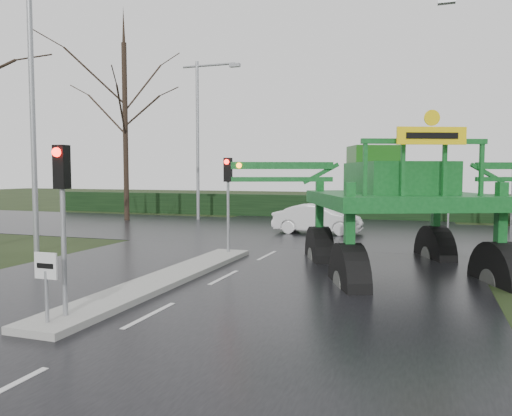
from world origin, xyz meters
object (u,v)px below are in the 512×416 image
(street_light_left_near, at_px, (38,91))
(traffic_signal_far, at_px, (449,180))
(traffic_signal_mid, at_px, (228,184))
(street_light_left_far, at_px, (202,126))
(white_sedan, at_px, (317,234))
(crop_sprayer, at_px, (347,183))
(street_light_right, at_px, (509,93))
(traffic_signal_near, at_px, (62,193))
(keep_left_sign, at_px, (46,276))

(street_light_left_near, bearing_deg, traffic_signal_far, 43.63)
(traffic_signal_mid, xyz_separation_m, street_light_left_far, (-6.89, 12.51, 3.40))
(white_sedan, bearing_deg, street_light_left_near, 136.66)
(crop_sprayer, bearing_deg, street_light_right, 34.81)
(street_light_right, height_order, crop_sprayer, street_light_right)
(street_light_left_far, bearing_deg, street_light_left_near, -90.00)
(traffic_signal_near, bearing_deg, crop_sprayer, 49.23)
(street_light_left_near, xyz_separation_m, street_light_left_far, (0.00, 14.00, 0.00))
(traffic_signal_near, distance_m, traffic_signal_mid, 8.50)
(traffic_signal_near, bearing_deg, street_light_right, 53.87)
(traffic_signal_mid, distance_m, crop_sprayer, 5.60)
(street_light_left_far, bearing_deg, street_light_right, -26.02)
(white_sedan, bearing_deg, keep_left_sign, 174.05)
(traffic_signal_near, xyz_separation_m, white_sedan, (1.61, 16.16, -2.59))
(street_light_left_near, distance_m, street_light_right, 17.45)
(street_light_left_far, bearing_deg, white_sedan, -29.71)
(traffic_signal_mid, distance_m, street_light_left_near, 7.83)
(crop_sprayer, bearing_deg, street_light_left_far, 103.89)
(street_light_left_far, xyz_separation_m, white_sedan, (8.50, -4.85, -5.99))
(crop_sprayer, bearing_deg, traffic_signal_near, -153.56)
(traffic_signal_far, bearing_deg, traffic_signal_near, 69.64)
(street_light_right, relative_size, white_sedan, 2.32)
(traffic_signal_near, height_order, traffic_signal_mid, same)
(white_sedan, bearing_deg, street_light_right, -112.18)
(street_light_left_near, height_order, street_light_right, same)
(crop_sprayer, bearing_deg, keep_left_sign, -151.13)
(keep_left_sign, height_order, crop_sprayer, crop_sprayer)
(traffic_signal_far, height_order, crop_sprayer, crop_sprayer)
(keep_left_sign, height_order, street_light_left_near, street_light_left_near)
(street_light_right, distance_m, crop_sprayer, 9.53)
(keep_left_sign, distance_m, crop_sprayer, 7.75)
(street_light_left_near, bearing_deg, traffic_signal_mid, 12.21)
(traffic_signal_near, relative_size, traffic_signal_mid, 1.00)
(street_light_left_near, distance_m, crop_sprayer, 12.14)
(traffic_signal_far, height_order, street_light_left_near, street_light_left_near)
(traffic_signal_far, relative_size, street_light_left_far, 0.35)
(street_light_right, xyz_separation_m, street_light_left_far, (-16.39, 8.00, 0.00))
(keep_left_sign, xyz_separation_m, white_sedan, (1.61, 16.65, -1.06))
(keep_left_sign, distance_m, traffic_signal_far, 22.93)
(traffic_signal_far, height_order, street_light_right, street_light_right)
(traffic_signal_near, bearing_deg, white_sedan, 84.31)
(street_light_left_near, distance_m, white_sedan, 13.85)
(traffic_signal_near, bearing_deg, street_light_left_near, 134.53)
(street_light_left_near, relative_size, white_sedan, 2.32)
(keep_left_sign, relative_size, street_light_right, 0.14)
(street_light_right, bearing_deg, street_light_left_far, 153.98)
(traffic_signal_near, distance_m, street_light_right, 16.46)
(traffic_signal_mid, distance_m, traffic_signal_far, 14.75)
(traffic_signal_mid, bearing_deg, street_light_left_far, 118.86)
(traffic_signal_near, distance_m, street_light_left_near, 10.40)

